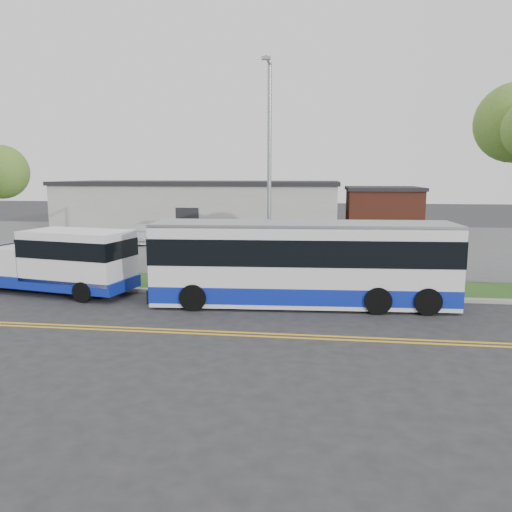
# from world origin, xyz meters

# --- Properties ---
(ground) EXTENTS (140.00, 140.00, 0.00)m
(ground) POSITION_xyz_m (0.00, 0.00, 0.00)
(ground) COLOR #28282B
(ground) RESTS_ON ground
(lane_line_north) EXTENTS (70.00, 0.12, 0.01)m
(lane_line_north) POSITION_xyz_m (0.00, -3.85, 0.01)
(lane_line_north) COLOR gold
(lane_line_north) RESTS_ON ground
(lane_line_south) EXTENTS (70.00, 0.12, 0.01)m
(lane_line_south) POSITION_xyz_m (0.00, -4.15, 0.01)
(lane_line_south) COLOR gold
(lane_line_south) RESTS_ON ground
(curb) EXTENTS (80.00, 0.30, 0.15)m
(curb) POSITION_xyz_m (0.00, 1.10, 0.07)
(curb) COLOR #9E9B93
(curb) RESTS_ON ground
(verge) EXTENTS (80.00, 3.30, 0.10)m
(verge) POSITION_xyz_m (0.00, 2.90, 0.05)
(verge) COLOR #2A551C
(verge) RESTS_ON ground
(parking_lot) EXTENTS (80.00, 25.00, 0.10)m
(parking_lot) POSITION_xyz_m (0.00, 17.00, 0.05)
(parking_lot) COLOR #4C4C4F
(parking_lot) RESTS_ON ground
(commercial_building) EXTENTS (25.40, 10.40, 4.35)m
(commercial_building) POSITION_xyz_m (-6.00, 27.00, 2.18)
(commercial_building) COLOR #9E9E99
(commercial_building) RESTS_ON ground
(brick_wing) EXTENTS (6.30, 7.30, 3.90)m
(brick_wing) POSITION_xyz_m (10.50, 26.00, 1.96)
(brick_wing) COLOR brown
(brick_wing) RESTS_ON ground
(streetlight_near) EXTENTS (0.35, 1.53, 9.50)m
(streetlight_near) POSITION_xyz_m (3.00, 2.73, 5.23)
(streetlight_near) COLOR gray
(streetlight_near) RESTS_ON verge
(shuttle_bus) EXTENTS (7.27, 3.54, 2.68)m
(shuttle_bus) POSITION_xyz_m (-5.36, 0.47, 1.43)
(shuttle_bus) COLOR #0E22A0
(shuttle_bus) RESTS_ON ground
(transit_bus) EXTENTS (11.57, 3.34, 3.17)m
(transit_bus) POSITION_xyz_m (4.58, -0.03, 1.60)
(transit_bus) COLOR white
(transit_bus) RESTS_ON ground
(pedestrian) EXTENTS (0.73, 0.57, 1.78)m
(pedestrian) POSITION_xyz_m (-9.46, 3.48, 0.99)
(pedestrian) COLOR black
(pedestrian) RESTS_ON verge
(parked_car_a) EXTENTS (1.70, 4.18, 1.35)m
(parked_car_a) POSITION_xyz_m (-3.68, 15.00, 0.77)
(parked_car_a) COLOR silver
(parked_car_a) RESTS_ON parking_lot
(parked_car_b) EXTENTS (2.09, 4.86, 1.40)m
(parked_car_b) POSITION_xyz_m (-7.49, 15.70, 0.80)
(parked_car_b) COLOR silver
(parked_car_b) RESTS_ON parking_lot
(grocery_bag_left) EXTENTS (0.32, 0.32, 0.32)m
(grocery_bag_left) POSITION_xyz_m (-9.76, 3.23, 0.26)
(grocery_bag_left) COLOR white
(grocery_bag_left) RESTS_ON verge
(grocery_bag_right) EXTENTS (0.32, 0.32, 0.32)m
(grocery_bag_right) POSITION_xyz_m (-9.16, 3.73, 0.26)
(grocery_bag_right) COLOR white
(grocery_bag_right) RESTS_ON verge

